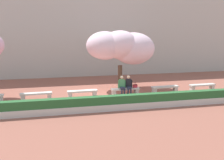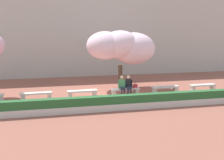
# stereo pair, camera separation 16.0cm
# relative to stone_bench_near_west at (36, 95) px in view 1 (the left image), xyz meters

# --- Properties ---
(ground_plane) EXTENTS (100.00, 100.00, 0.00)m
(ground_plane) POSITION_rel_stone_bench_near_west_xyz_m (4.26, 0.00, -0.31)
(ground_plane) COLOR #8E5142
(building_facade) EXTENTS (32.23, 4.00, 7.67)m
(building_facade) POSITION_rel_stone_bench_near_west_xyz_m (4.26, 9.47, 3.53)
(building_facade) COLOR #B7B2A8
(building_facade) RESTS_ON ground
(stone_bench_near_west) EXTENTS (1.93, 0.49, 0.45)m
(stone_bench_near_west) POSITION_rel_stone_bench_near_west_xyz_m (0.00, 0.00, 0.00)
(stone_bench_near_west) COLOR beige
(stone_bench_near_west) RESTS_ON ground
(stone_bench_center) EXTENTS (1.93, 0.49, 0.45)m
(stone_bench_center) POSITION_rel_stone_bench_near_west_xyz_m (2.84, 0.00, 0.00)
(stone_bench_center) COLOR beige
(stone_bench_center) RESTS_ON ground
(stone_bench_near_east) EXTENTS (1.93, 0.49, 0.45)m
(stone_bench_near_east) POSITION_rel_stone_bench_near_west_xyz_m (5.68, 0.00, 0.00)
(stone_bench_near_east) COLOR beige
(stone_bench_near_east) RESTS_ON ground
(stone_bench_east_end) EXTENTS (1.93, 0.49, 0.45)m
(stone_bench_east_end) POSITION_rel_stone_bench_near_west_xyz_m (8.52, 0.00, 0.00)
(stone_bench_east_end) COLOR beige
(stone_bench_east_end) RESTS_ON ground
(stone_bench_far_east) EXTENTS (1.93, 0.49, 0.45)m
(stone_bench_far_east) POSITION_rel_stone_bench_near_west_xyz_m (11.36, 0.00, 0.00)
(stone_bench_far_east) COLOR beige
(stone_bench_far_east) RESTS_ON ground
(person_seated_left) EXTENTS (0.51, 0.69, 1.29)m
(person_seated_left) POSITION_rel_stone_bench_near_west_xyz_m (5.45, -0.05, 0.39)
(person_seated_left) COLOR black
(person_seated_left) RESTS_ON ground
(person_seated_right) EXTENTS (0.51, 0.71, 1.29)m
(person_seated_right) POSITION_rel_stone_bench_near_west_xyz_m (5.90, -0.05, 0.39)
(person_seated_right) COLOR black
(person_seated_right) RESTS_ON ground
(handbag) EXTENTS (0.30, 0.15, 0.34)m
(handbag) POSITION_rel_stone_bench_near_west_xyz_m (6.36, -0.01, 0.27)
(handbag) COLOR #A3232D
(handbag) RESTS_ON stone_bench_near_east
(cherry_tree_main) EXTENTS (5.00, 2.93, 4.20)m
(cherry_tree_main) POSITION_rel_stone_bench_near_west_xyz_m (5.94, 1.99, 2.74)
(cherry_tree_main) COLOR #513828
(cherry_tree_main) RESTS_ON ground
(planter_hedge_foreground) EXTENTS (19.15, 0.50, 0.80)m
(planter_hedge_foreground) POSITION_rel_stone_bench_near_west_xyz_m (4.26, -3.08, 0.08)
(planter_hedge_foreground) COLOR beige
(planter_hedge_foreground) RESTS_ON ground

